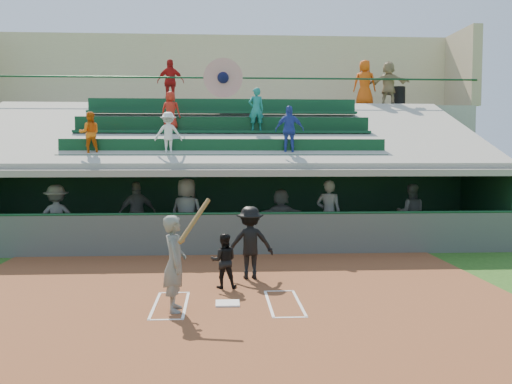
{
  "coord_description": "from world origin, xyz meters",
  "views": [
    {
      "loc": [
        -0.12,
        -10.11,
        2.75
      ],
      "look_at": [
        0.73,
        3.5,
        1.8
      ],
      "focal_mm": 40.0,
      "sensor_mm": 36.0,
      "label": 1
    }
  ],
  "objects": [
    {
      "name": "ground",
      "position": [
        0.0,
        0.0,
        0.0
      ],
      "size": [
        100.0,
        100.0,
        0.0
      ],
      "primitive_type": "plane",
      "color": "#224C15",
      "rests_on": "ground"
    },
    {
      "name": "dirt_slab",
      "position": [
        0.0,
        0.5,
        0.01
      ],
      "size": [
        11.0,
        9.0,
        0.02
      ],
      "primitive_type": "cube",
      "color": "brown",
      "rests_on": "ground"
    },
    {
      "name": "home_plate",
      "position": [
        0.0,
        0.0,
        0.04
      ],
      "size": [
        0.43,
        0.43,
        0.03
      ],
      "primitive_type": "cube",
      "color": "white",
      "rests_on": "dirt_slab"
    },
    {
      "name": "batters_box_chalk",
      "position": [
        0.0,
        0.0,
        0.02
      ],
      "size": [
        2.65,
        1.85,
        0.01
      ],
      "color": "white",
      "rests_on": "dirt_slab"
    },
    {
      "name": "dugout_floor",
      "position": [
        0.0,
        6.75,
        0.02
      ],
      "size": [
        16.0,
        3.5,
        0.04
      ],
      "primitive_type": "cube",
      "color": "gray",
      "rests_on": "ground"
    },
    {
      "name": "concourse_slab",
      "position": [
        0.0,
        13.5,
        2.3
      ],
      "size": [
        20.0,
        3.0,
        4.6
      ],
      "primitive_type": "cube",
      "color": "#98978A",
      "rests_on": "ground"
    },
    {
      "name": "grandstand",
      "position": [
        -0.01,
        10.51,
        2.26
      ],
      "size": [
        20.4,
        10.4,
        7.8
      ],
      "color": "#4D534D",
      "rests_on": "ground"
    },
    {
      "name": "batter_at_plate",
      "position": [
        -0.91,
        -0.37,
        0.86
      ],
      "size": [
        0.84,
        0.73,
        1.95
      ],
      "color": "#595C57",
      "rests_on": "dirt_slab"
    },
    {
      "name": "catcher",
      "position": [
        -0.06,
        1.25,
        0.57
      ],
      "size": [
        0.54,
        0.43,
        1.1
      ],
      "primitive_type": "imported",
      "rotation": [
        0.0,
        0.0,
        3.13
      ],
      "color": "black",
      "rests_on": "dirt_slab"
    },
    {
      "name": "home_umpire",
      "position": [
        0.51,
        2.09,
        0.8
      ],
      "size": [
        1.03,
        0.62,
        1.57
      ],
      "primitive_type": "imported",
      "rotation": [
        0.0,
        0.0,
        3.18
      ],
      "color": "black",
      "rests_on": "dirt_slab"
    },
    {
      "name": "dugout_bench",
      "position": [
        0.05,
        8.01,
        0.24
      ],
      "size": [
        12.74,
        5.69,
        0.41
      ],
      "primitive_type": "cube",
      "rotation": [
        0.0,
        0.0,
        0.4
      ],
      "color": "#915B35",
      "rests_on": "dugout_floor"
    },
    {
      "name": "water_cooler",
      "position": [
        -6.22,
        6.0,
        0.86
      ],
      "size": [
        0.36,
        0.36,
        0.36
      ],
      "primitive_type": "cylinder",
      "color": "#CF480C",
      "rests_on": "white_table"
    },
    {
      "name": "dugout_player_a",
      "position": [
        -4.68,
        5.95,
        0.95
      ],
      "size": [
        1.31,
        0.97,
        1.81
      ],
      "primitive_type": "imported",
      "rotation": [
        0.0,
        0.0,
        3.42
      ],
      "color": "#5E605B",
      "rests_on": "dugout_floor"
    },
    {
      "name": "dugout_player_b",
      "position": [
        -2.54,
        6.59,
        0.97
      ],
      "size": [
        1.18,
        0.79,
        1.86
      ],
      "primitive_type": "imported",
      "rotation": [
        0.0,
        0.0,
        3.48
      ],
      "color": "#51534F",
      "rests_on": "dugout_floor"
    },
    {
      "name": "dugout_player_c",
      "position": [
        -1.06,
        5.84,
        1.04
      ],
      "size": [
        1.14,
        0.95,
        1.99
      ],
      "primitive_type": "imported",
      "rotation": [
        0.0,
        0.0,
        2.77
      ],
      "color": "#555752",
      "rests_on": "dugout_floor"
    },
    {
      "name": "dugout_player_d",
      "position": [
        1.65,
        6.43,
        0.86
      ],
      "size": [
        1.54,
        0.54,
        1.65
      ],
      "primitive_type": "imported",
      "rotation": [
        0.0,
        0.0,
        3.18
      ],
      "color": "#61635D",
      "rests_on": "dugout_floor"
    },
    {
      "name": "dugout_player_e",
      "position": [
        2.95,
        5.81,
        1.01
      ],
      "size": [
        0.81,
        0.66,
        1.93
      ],
      "primitive_type": "imported",
      "rotation": [
        0.0,
        0.0,
        2.83
      ],
      "color": "#565853",
      "rests_on": "dugout_floor"
    },
    {
      "name": "dugout_player_f",
      "position": [
        5.65,
        6.73,
        0.92
      ],
      "size": [
        1.0,
        0.87,
        1.76
      ],
      "primitive_type": "imported",
      "rotation": [
        0.0,
        0.0,
        2.88
      ],
      "color": "#5B5D58",
      "rests_on": "dugout_floor"
    },
    {
      "name": "trash_bin",
      "position": [
        7.25,
        13.27,
        5.03
      ],
      "size": [
        0.57,
        0.57,
        0.85
      ],
      "primitive_type": "cylinder",
      "color": "black",
      "rests_on": "concourse_slab"
    },
    {
      "name": "concourse_staff_a",
      "position": [
        -2.04,
        12.47,
        5.48
      ],
      "size": [
        1.06,
        0.49,
        1.77
      ],
      "primitive_type": "imported",
      "rotation": [
        0.0,
        0.0,
        3.2
      ],
      "color": "#B41614",
      "rests_on": "concourse_slab"
    },
    {
      "name": "concourse_staff_b",
      "position": [
        5.66,
        12.58,
        5.51
      ],
      "size": [
        0.99,
        0.74,
        1.83
      ],
      "primitive_type": "imported",
      "rotation": [
        0.0,
        0.0,
        2.96
      ],
      "color": "#D84D0C",
      "rests_on": "concourse_slab"
    },
    {
      "name": "concourse_staff_c",
      "position": [
        6.54,
        12.27,
        5.46
      ],
      "size": [
        1.67,
        1.12,
        1.72
      ],
      "primitive_type": "imported",
      "rotation": [
        0.0,
        0.0,
        2.72
      ],
      "color": "tan",
      "rests_on": "concourse_slab"
    }
  ]
}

